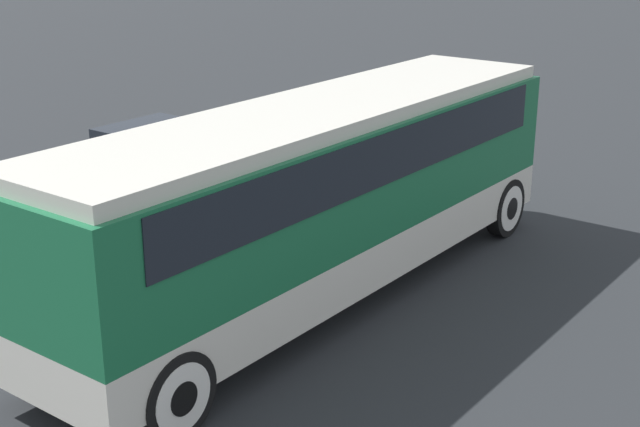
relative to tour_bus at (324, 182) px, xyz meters
name	(u,v)px	position (x,y,z in m)	size (l,w,h in m)	color
ground_plane	(320,296)	(-0.10, 0.00, -1.99)	(120.00, 120.00, 0.00)	#26282B
tour_bus	(324,182)	(0.00, 0.00, 0.00)	(11.11, 2.59, 3.29)	silver
parked_car_mid	(155,152)	(3.01, 7.33, -1.32)	(4.30, 1.93, 1.35)	#7A6B5B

